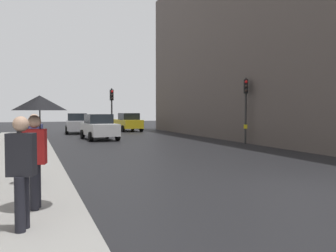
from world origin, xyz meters
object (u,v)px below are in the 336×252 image
at_px(traffic_light_far_median, 112,103).
at_px(car_white_compact, 99,127).
at_px(pedestrian_with_grey_backpack, 33,144).
at_px(car_yellow_taxi, 128,122).
at_px(car_silver_hatchback, 77,123).
at_px(pedestrian_with_umbrella, 38,120).
at_px(traffic_light_mid_street, 246,98).
at_px(pedestrian_in_dark_coat, 22,168).

relative_size(traffic_light_far_median, car_white_compact, 0.87).
distance_m(traffic_light_far_median, pedestrian_with_grey_backpack, 19.29).
xyz_separation_m(car_yellow_taxi, pedestrian_with_grey_backpack, (-8.78, -24.53, 0.29)).
distance_m(car_silver_hatchback, pedestrian_with_umbrella, 25.73).
bearing_deg(pedestrian_with_umbrella, pedestrian_with_grey_backpack, 92.25).
bearing_deg(car_white_compact, car_silver_hatchback, 94.58).
bearing_deg(traffic_light_mid_street, pedestrian_in_dark_coat, -133.93).
xyz_separation_m(pedestrian_with_umbrella, pedestrian_with_grey_backpack, (-0.10, 2.54, -0.68)).
height_order(traffic_light_mid_street, car_yellow_taxi, traffic_light_mid_street).
distance_m(traffic_light_mid_street, car_yellow_taxi, 16.10).
height_order(traffic_light_mid_street, pedestrian_with_grey_backpack, traffic_light_mid_street).
bearing_deg(pedestrian_with_umbrella, pedestrian_in_dark_coat, -102.59).
bearing_deg(pedestrian_with_umbrella, car_white_compact, 76.60).
relative_size(traffic_light_far_median, car_yellow_taxi, 0.87).
bearing_deg(pedestrian_with_grey_backpack, car_yellow_taxi, 70.29).
bearing_deg(traffic_light_mid_street, car_silver_hatchback, 120.43).
bearing_deg(traffic_light_mid_street, pedestrian_with_grey_backpack, -143.53).
relative_size(car_silver_hatchback, pedestrian_with_grey_backpack, 2.44).
relative_size(traffic_light_mid_street, car_silver_hatchback, 0.92).
height_order(car_yellow_taxi, car_silver_hatchback, same).
bearing_deg(pedestrian_with_grey_backpack, traffic_light_mid_street, 36.47).
distance_m(car_yellow_taxi, car_silver_hatchback, 5.30).
xyz_separation_m(traffic_light_far_median, car_white_compact, (-1.52, -3.02, -1.70)).
height_order(pedestrian_with_umbrella, pedestrian_in_dark_coat, pedestrian_with_umbrella).
xyz_separation_m(traffic_light_mid_street, car_white_compact, (-7.64, 6.43, -1.86)).
relative_size(car_white_compact, car_yellow_taxi, 1.01).
bearing_deg(traffic_light_far_median, car_white_compact, -116.77).
bearing_deg(car_yellow_taxi, car_white_compact, -115.66).
height_order(car_silver_hatchback, pedestrian_with_grey_backpack, pedestrian_with_grey_backpack).
relative_size(traffic_light_mid_street, pedestrian_with_umbrella, 1.86).
distance_m(pedestrian_with_umbrella, pedestrian_with_grey_backpack, 2.63).
bearing_deg(traffic_light_far_median, pedestrian_with_umbrella, -105.47).
bearing_deg(pedestrian_in_dark_coat, car_white_compact, 76.65).
distance_m(car_silver_hatchback, pedestrian_with_grey_backpack, 23.21).
bearing_deg(pedestrian_with_grey_backpack, pedestrian_with_umbrella, -87.75).
xyz_separation_m(car_yellow_taxi, car_silver_hatchback, (-5.04, -1.62, 0.00)).
bearing_deg(car_silver_hatchback, car_white_compact, -85.42).
bearing_deg(car_white_compact, pedestrian_in_dark_coat, -103.35).
xyz_separation_m(car_silver_hatchback, pedestrian_with_umbrella, (-3.64, -25.45, 0.96)).
relative_size(car_white_compact, pedestrian_in_dark_coat, 2.43).
distance_m(traffic_light_mid_street, car_white_compact, 10.16).
distance_m(car_yellow_taxi, pedestrian_with_grey_backpack, 26.05).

